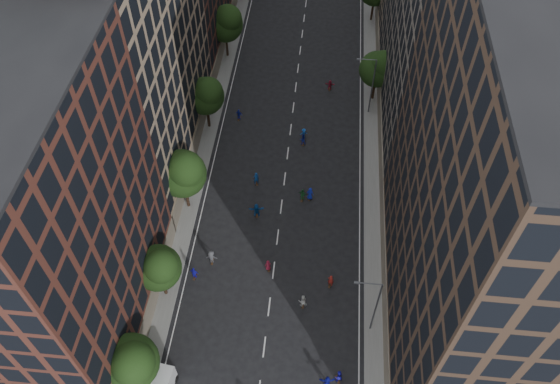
# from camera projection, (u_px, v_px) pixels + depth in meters

# --- Properties ---
(ground) EXTENTS (240.00, 240.00, 0.00)m
(ground) POSITION_uv_depth(u_px,v_px,m) (290.00, 132.00, 74.47)
(ground) COLOR black
(ground) RESTS_ON ground
(sidewalk_left) EXTENTS (4.00, 105.00, 0.15)m
(sidewalk_left) POSITION_uv_depth(u_px,v_px,m) (213.00, 90.00, 79.90)
(sidewalk_left) COLOR slate
(sidewalk_left) RESTS_ON ground
(sidewalk_right) EXTENTS (4.00, 105.00, 0.15)m
(sidewalk_right) POSITION_uv_depth(u_px,v_px,m) (378.00, 101.00, 78.43)
(sidewalk_right) COLOR slate
(sidewalk_right) RESTS_ON ground
(bldg_left_a) EXTENTS (14.00, 22.00, 30.00)m
(bldg_left_a) POSITION_uv_depth(u_px,v_px,m) (38.00, 229.00, 45.71)
(bldg_left_a) COLOR #50271E
(bldg_left_a) RESTS_ON ground
(bldg_left_b) EXTENTS (14.00, 26.00, 34.00)m
(bldg_left_b) POSITION_uv_depth(u_px,v_px,m) (115.00, 40.00, 59.36)
(bldg_left_b) COLOR #937A60
(bldg_left_b) RESTS_ON ground
(bldg_right_a) EXTENTS (14.00, 30.00, 36.00)m
(bldg_right_a) POSITION_uv_depth(u_px,v_px,m) (504.00, 204.00, 43.59)
(bldg_right_a) COLOR #412E22
(bldg_right_a) RESTS_ON ground
(bldg_right_b) EXTENTS (14.00, 28.00, 33.00)m
(bldg_right_b) POSITION_uv_depth(u_px,v_px,m) (459.00, 16.00, 63.11)
(bldg_right_b) COLOR #5F584E
(bldg_right_b) RESTS_ON ground
(tree_left_0) EXTENTS (5.20, 5.20, 8.83)m
(tree_left_0) POSITION_uv_depth(u_px,v_px,m) (131.00, 363.00, 47.67)
(tree_left_0) COLOR black
(tree_left_0) RESTS_ON ground
(tree_left_1) EXTENTS (4.80, 4.80, 8.21)m
(tree_left_1) POSITION_uv_depth(u_px,v_px,m) (159.00, 267.00, 54.32)
(tree_left_1) COLOR black
(tree_left_1) RESTS_ON ground
(tree_left_2) EXTENTS (5.60, 5.60, 9.45)m
(tree_left_2) POSITION_uv_depth(u_px,v_px,m) (183.00, 173.00, 61.28)
(tree_left_2) COLOR black
(tree_left_2) RESTS_ON ground
(tree_left_3) EXTENTS (5.00, 5.00, 8.58)m
(tree_left_3) POSITION_uv_depth(u_px,v_px,m) (206.00, 95.00, 70.57)
(tree_left_3) COLOR black
(tree_left_3) RESTS_ON ground
(tree_left_4) EXTENTS (5.40, 5.40, 9.08)m
(tree_left_4) POSITION_uv_depth(u_px,v_px,m) (226.00, 22.00, 80.48)
(tree_left_4) COLOR black
(tree_left_4) RESTS_ON ground
(tree_right_a) EXTENTS (5.00, 5.00, 8.39)m
(tree_right_a) POSITION_uv_depth(u_px,v_px,m) (379.00, 68.00, 74.40)
(tree_right_a) COLOR black
(tree_right_a) RESTS_ON ground
(streetlamp_near) EXTENTS (2.64, 0.22, 9.06)m
(streetlamp_near) POSITION_uv_depth(u_px,v_px,m) (374.00, 305.00, 52.12)
(streetlamp_near) COLOR #595B60
(streetlamp_near) RESTS_ON ground
(streetlamp_far) EXTENTS (2.64, 0.22, 9.06)m
(streetlamp_far) POSITION_uv_depth(u_px,v_px,m) (371.00, 83.00, 73.01)
(streetlamp_far) COLOR #595B60
(streetlamp_far) RESTS_ON ground
(skater_2) EXTENTS (1.05, 0.95, 1.78)m
(skater_2) POSITION_uv_depth(u_px,v_px,m) (338.00, 376.00, 52.03)
(skater_2) COLOR #1B15B1
(skater_2) RESTS_ON ground
(skater_4) EXTENTS (1.09, 0.66, 1.73)m
(skater_4) POSITION_uv_depth(u_px,v_px,m) (194.00, 273.00, 59.30)
(skater_4) COLOR #1A16B9
(skater_4) RESTS_ON ground
(skater_5) EXTENTS (1.54, 0.66, 1.61)m
(skater_5) POSITION_uv_depth(u_px,v_px,m) (327.00, 381.00, 51.81)
(skater_5) COLOR #1317A0
(skater_5) RESTS_ON ground
(skater_6) EXTENTS (0.85, 0.69, 1.50)m
(skater_6) POSITION_uv_depth(u_px,v_px,m) (268.00, 265.00, 60.07)
(skater_6) COLOR maroon
(skater_6) RESTS_ON ground
(skater_7) EXTENTS (0.76, 0.61, 1.82)m
(skater_7) POSITION_uv_depth(u_px,v_px,m) (331.00, 281.00, 58.64)
(skater_7) COLOR #A2221B
(skater_7) RESTS_ON ground
(skater_8) EXTENTS (1.00, 0.84, 1.83)m
(skater_8) POSITION_uv_depth(u_px,v_px,m) (303.00, 301.00, 57.10)
(skater_8) COLOR silver
(skater_8) RESTS_ON ground
(skater_9) EXTENTS (1.25, 0.72, 1.93)m
(skater_9) POSITION_uv_depth(u_px,v_px,m) (212.00, 257.00, 60.48)
(skater_9) COLOR #44454A
(skater_9) RESTS_ON ground
(skater_10) EXTENTS (1.17, 0.82, 1.84)m
(skater_10) POSITION_uv_depth(u_px,v_px,m) (303.00, 195.00, 66.21)
(skater_10) COLOR #206C31
(skater_10) RESTS_ON ground
(skater_11) EXTENTS (1.86, 0.85, 1.94)m
(skater_11) POSITION_uv_depth(u_px,v_px,m) (257.00, 210.00, 64.66)
(skater_11) COLOR #124795
(skater_11) RESTS_ON ground
(skater_12) EXTENTS (1.00, 0.78, 1.82)m
(skater_12) POSITION_uv_depth(u_px,v_px,m) (310.00, 194.00, 66.34)
(skater_12) COLOR #1523AE
(skater_12) RESTS_ON ground
(skater_13) EXTENTS (0.84, 0.72, 1.94)m
(skater_13) POSITION_uv_depth(u_px,v_px,m) (256.00, 179.00, 67.84)
(skater_13) COLOR #114092
(skater_13) RESTS_ON ground
(skater_14) EXTENTS (0.89, 0.74, 1.63)m
(skater_14) POSITION_uv_depth(u_px,v_px,m) (303.00, 140.00, 72.39)
(skater_14) COLOR #122097
(skater_14) RESTS_ON ground
(skater_15) EXTENTS (1.10, 0.82, 1.52)m
(skater_15) POSITION_uv_depth(u_px,v_px,m) (304.00, 134.00, 73.20)
(skater_15) COLOR blue
(skater_15) RESTS_ON ground
(skater_16) EXTENTS (1.07, 0.67, 1.69)m
(skater_16) POSITION_uv_depth(u_px,v_px,m) (239.00, 115.00, 75.44)
(skater_16) COLOR #1420A4
(skater_16) RESTS_ON ground
(skater_17) EXTENTS (1.48, 0.56, 1.57)m
(skater_17) POSITION_uv_depth(u_px,v_px,m) (330.00, 85.00, 79.54)
(skater_17) COLOR maroon
(skater_17) RESTS_ON ground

